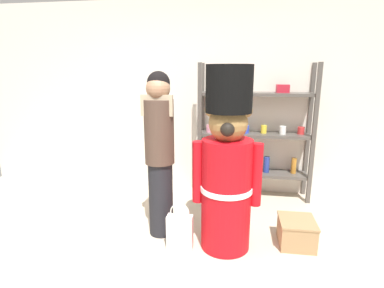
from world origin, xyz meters
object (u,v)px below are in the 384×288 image
at_px(shopping_bag, 180,231).
at_px(teddy_bear_guard, 227,167).
at_px(display_crate, 296,232).
at_px(person_shopper, 160,149).
at_px(merchandise_shelf, 254,132).

bearing_deg(shopping_bag, teddy_bear_guard, 13.62).
bearing_deg(shopping_bag, display_crate, 11.81).
distance_m(teddy_bear_guard, shopping_bag, 0.78).
relative_size(teddy_bear_guard, shopping_bag, 3.70).
xyz_separation_m(teddy_bear_guard, person_shopper, (-0.68, 0.15, 0.10)).
height_order(teddy_bear_guard, shopping_bag, teddy_bear_guard).
bearing_deg(person_shopper, teddy_bear_guard, -12.64).
bearing_deg(merchandise_shelf, shopping_bag, -117.27).
bearing_deg(person_shopper, shopping_bag, -45.90).
xyz_separation_m(merchandise_shelf, shopping_bag, (-0.73, -1.42, -0.71)).
bearing_deg(teddy_bear_guard, display_crate, 10.68).
distance_m(shopping_bag, display_crate, 1.15).
bearing_deg(person_shopper, merchandise_shelf, 49.97).
height_order(teddy_bear_guard, display_crate, teddy_bear_guard).
xyz_separation_m(shopping_bag, display_crate, (1.12, 0.23, -0.04)).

